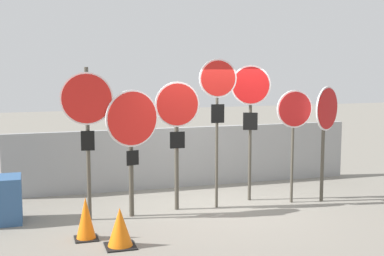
{
  "coord_description": "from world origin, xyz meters",
  "views": [
    {
      "loc": [
        -3.15,
        -8.95,
        2.65
      ],
      "look_at": [
        -0.4,
        0.0,
        1.47
      ],
      "focal_mm": 50.0,
      "sensor_mm": 36.0,
      "label": 1
    }
  ],
  "objects": [
    {
      "name": "stop_sign_3",
      "position": [
        0.05,
        -0.07,
        2.06
      ],
      "size": [
        0.68,
        0.13,
        2.69
      ],
      "rotation": [
        0.0,
        0.0,
        -0.07
      ],
      "color": "#474238",
      "rests_on": "ground"
    },
    {
      "name": "traffic_cone_0",
      "position": [
        -2.4,
        -1.11,
        0.32
      ],
      "size": [
        0.35,
        0.35,
        0.64
      ],
      "color": "black",
      "rests_on": "ground"
    },
    {
      "name": "stop_sign_5",
      "position": [
        1.52,
        -0.16,
        1.62
      ],
      "size": [
        0.7,
        0.12,
        2.12
      ],
      "rotation": [
        0.0,
        0.0,
        -0.04
      ],
      "color": "#474238",
      "rests_on": "ground"
    },
    {
      "name": "ground_plane",
      "position": [
        0.0,
        0.0,
        0.0
      ],
      "size": [
        40.0,
        40.0,
        0.0
      ],
      "primitive_type": "plane",
      "color": "gray"
    },
    {
      "name": "traffic_cone_1",
      "position": [
        -1.97,
        -1.58,
        0.28
      ],
      "size": [
        0.43,
        0.43,
        0.57
      ],
      "color": "black",
      "rests_on": "ground"
    },
    {
      "name": "stop_sign_1",
      "position": [
        -1.51,
        -0.17,
        1.51
      ],
      "size": [
        0.93,
        0.28,
        2.17
      ],
      "rotation": [
        0.0,
        0.0,
        0.27
      ],
      "color": "#474238",
      "rests_on": "ground"
    },
    {
      "name": "stop_sign_4",
      "position": [
        0.81,
        0.23,
        1.92
      ],
      "size": [
        0.69,
        0.31,
        2.57
      ],
      "rotation": [
        0.0,
        0.0,
        -0.4
      ],
      "color": "#474238",
      "rests_on": "ground"
    },
    {
      "name": "stop_sign_2",
      "position": [
        -0.68,
        0.0,
        1.63
      ],
      "size": [
        0.79,
        0.14,
        2.29
      ],
      "rotation": [
        0.0,
        0.0,
        -0.03
      ],
      "color": "#474238",
      "rests_on": "ground"
    },
    {
      "name": "stop_sign_0",
      "position": [
        -2.25,
        -0.18,
        1.82
      ],
      "size": [
        0.86,
        0.18,
        2.55
      ],
      "rotation": [
        0.0,
        0.0,
        -0.14
      ],
      "color": "#474238",
      "rests_on": "ground"
    },
    {
      "name": "fence_back",
      "position": [
        0.0,
        1.72,
        0.63
      ],
      "size": [
        7.41,
        0.12,
        1.26
      ],
      "color": "gray",
      "rests_on": "ground"
    },
    {
      "name": "stop_sign_6",
      "position": [
        2.13,
        -0.25,
        1.6
      ],
      "size": [
        0.71,
        0.47,
        2.18
      ],
      "rotation": [
        0.0,
        0.0,
        0.57
      ],
      "color": "#474238",
      "rests_on": "ground"
    }
  ]
}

